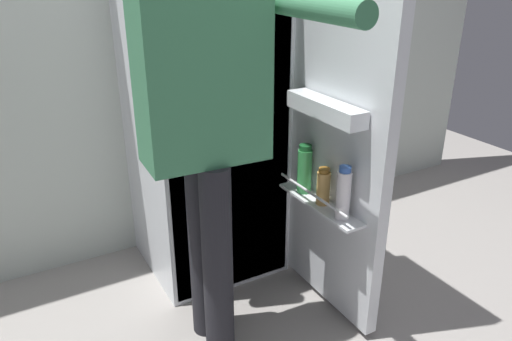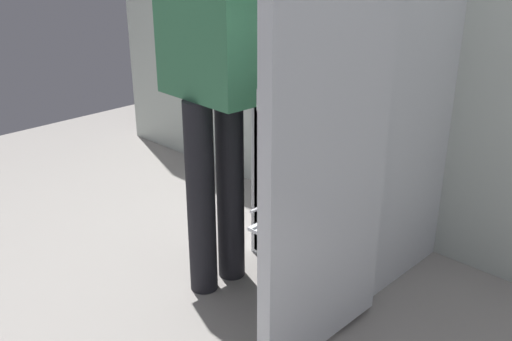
{
  "view_description": "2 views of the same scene",
  "coord_description": "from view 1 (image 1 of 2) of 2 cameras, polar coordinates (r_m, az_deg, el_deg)",
  "views": [
    {
      "loc": [
        -0.91,
        -1.6,
        1.54
      ],
      "look_at": [
        -0.04,
        -0.04,
        0.77
      ],
      "focal_mm": 34.46,
      "sensor_mm": 36.0,
      "label": 1
    },
    {
      "loc": [
        1.42,
        -1.5,
        1.45
      ],
      "look_at": [
        0.0,
        -0.05,
        0.61
      ],
      "focal_mm": 40.25,
      "sensor_mm": 36.0,
      "label": 2
    }
  ],
  "objects": [
    {
      "name": "ground_plane",
      "position": [
        2.4,
        0.32,
        -16.47
      ],
      "size": [
        5.91,
        5.91,
        0.0
      ],
      "primitive_type": "plane",
      "color": "gray"
    },
    {
      "name": "kitchen_wall",
      "position": [
        2.7,
        -9.83,
        17.46
      ],
      "size": [
        4.4,
        0.1,
        2.55
      ],
      "primitive_type": "cube",
      "color": "beige",
      "rests_on": "ground_plane"
    },
    {
      "name": "refrigerator",
      "position": [
        2.39,
        -5.06,
        8.04
      ],
      "size": [
        0.7,
        1.25,
        1.82
      ],
      "color": "silver",
      "rests_on": "ground_plane"
    },
    {
      "name": "person",
      "position": [
        1.77,
        -5.77,
        6.82
      ],
      "size": [
        0.56,
        0.79,
        1.71
      ],
      "color": "black",
      "rests_on": "ground_plane"
    }
  ]
}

